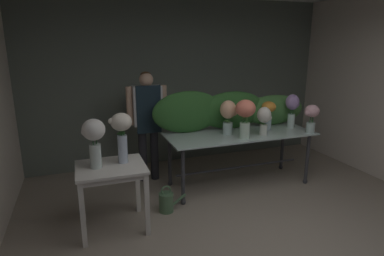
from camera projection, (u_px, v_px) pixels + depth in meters
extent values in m
plane|color=gray|center=(218.00, 196.00, 4.44)|extent=(7.12, 7.12, 0.00)
cube|color=slate|center=(181.00, 82.00, 5.56)|extent=(5.27, 0.12, 2.75)
cube|color=beige|center=(377.00, 87.00, 4.95)|extent=(0.12, 3.36, 2.75)
cube|color=#B2C7C3|center=(240.00, 134.00, 4.60)|extent=(2.11, 0.82, 0.02)
cylinder|color=#38383D|center=(183.00, 177.00, 4.11)|extent=(0.05, 0.05, 0.76)
sphere|color=#38383D|center=(183.00, 202.00, 4.20)|extent=(0.07, 0.07, 0.07)
cylinder|color=#38383D|center=(307.00, 159.00, 4.74)|extent=(0.05, 0.05, 0.76)
sphere|color=#38383D|center=(305.00, 181.00, 4.83)|extent=(0.07, 0.07, 0.07)
cylinder|color=#38383D|center=(170.00, 161.00, 4.67)|extent=(0.05, 0.05, 0.76)
sphere|color=#38383D|center=(170.00, 183.00, 4.76)|extent=(0.07, 0.07, 0.07)
cylinder|color=#38383D|center=(282.00, 147.00, 5.30)|extent=(0.05, 0.05, 0.76)
sphere|color=#38383D|center=(281.00, 167.00, 5.39)|extent=(0.07, 0.07, 0.07)
cylinder|color=#38383D|center=(239.00, 167.00, 4.73)|extent=(1.91, 0.03, 0.03)
cube|color=silver|center=(111.00, 167.00, 3.50)|extent=(0.73, 0.62, 0.03)
cube|color=silver|center=(111.00, 171.00, 3.51)|extent=(0.67, 0.56, 0.06)
cube|color=silver|center=(83.00, 215.00, 3.24)|extent=(0.05, 0.05, 0.71)
cube|color=silver|center=(147.00, 205.00, 3.45)|extent=(0.05, 0.05, 0.71)
cube|color=silver|center=(81.00, 193.00, 3.73)|extent=(0.05, 0.05, 0.71)
cube|color=silver|center=(138.00, 184.00, 3.95)|extent=(0.05, 0.05, 0.71)
cylinder|color=#232328|center=(143.00, 153.00, 4.84)|extent=(0.12, 0.12, 0.87)
cylinder|color=#232328|center=(154.00, 152.00, 4.90)|extent=(0.12, 0.12, 0.87)
cube|color=silver|center=(147.00, 105.00, 4.68)|extent=(0.41, 0.22, 0.57)
cube|color=#192833|center=(149.00, 110.00, 4.59)|extent=(0.35, 0.02, 0.69)
cylinder|color=#D8AD8E|center=(129.00, 106.00, 4.60)|extent=(0.09, 0.09, 0.55)
cylinder|color=#D8AD8E|center=(164.00, 104.00, 4.76)|extent=(0.09, 0.09, 0.55)
sphere|color=#D8AD8E|center=(146.00, 80.00, 4.59)|extent=(0.20, 0.20, 0.20)
ellipsoid|color=brown|center=(146.00, 75.00, 4.59)|extent=(0.15, 0.15, 0.09)
ellipsoid|color=#2D6028|center=(188.00, 112.00, 4.56)|extent=(1.03, 0.20, 0.60)
ellipsoid|color=#2D6028|center=(232.00, 110.00, 4.80)|extent=(1.07, 0.26, 0.56)
ellipsoid|color=#477F3D|center=(273.00, 110.00, 5.04)|extent=(1.06, 0.29, 0.46)
cylinder|color=silver|center=(268.00, 123.00, 4.76)|extent=(0.10, 0.10, 0.19)
cylinder|color=#9EBCB2|center=(268.00, 127.00, 4.77)|extent=(0.09, 0.09, 0.08)
cylinder|color=#2D6028|center=(269.00, 120.00, 4.75)|extent=(0.01, 0.01, 0.29)
cylinder|color=#2D6028|center=(267.00, 119.00, 4.76)|extent=(0.01, 0.01, 0.29)
cylinder|color=#2D6028|center=(268.00, 120.00, 4.73)|extent=(0.01, 0.01, 0.29)
ellipsoid|color=orange|center=(269.00, 107.00, 4.70)|extent=(0.21, 0.21, 0.16)
sphere|color=orange|center=(273.00, 108.00, 4.73)|extent=(0.08, 0.08, 0.08)
ellipsoid|color=#2D6028|center=(267.00, 116.00, 4.73)|extent=(0.08, 0.11, 0.03)
cylinder|color=silver|center=(245.00, 131.00, 4.32)|extent=(0.13, 0.13, 0.22)
cylinder|color=#9EBCB2|center=(244.00, 135.00, 4.33)|extent=(0.12, 0.12, 0.09)
cylinder|color=#477F3D|center=(247.00, 126.00, 4.31)|extent=(0.01, 0.01, 0.33)
cylinder|color=#477F3D|center=(244.00, 125.00, 4.32)|extent=(0.01, 0.01, 0.33)
cylinder|color=#477F3D|center=(243.00, 126.00, 4.29)|extent=(0.01, 0.01, 0.33)
cylinder|color=#477F3D|center=(246.00, 126.00, 4.28)|extent=(0.01, 0.01, 0.33)
ellipsoid|color=#EF7A60|center=(246.00, 108.00, 4.24)|extent=(0.27, 0.27, 0.23)
sphere|color=#EF7A60|center=(240.00, 108.00, 4.21)|extent=(0.08, 0.08, 0.08)
sphere|color=#EF7A60|center=(250.00, 106.00, 4.29)|extent=(0.12, 0.12, 0.12)
ellipsoid|color=#28562D|center=(243.00, 121.00, 4.31)|extent=(0.05, 0.10, 0.03)
cylinder|color=silver|center=(228.00, 128.00, 4.52)|extent=(0.14, 0.14, 0.17)
cylinder|color=#9EBCB2|center=(227.00, 132.00, 4.54)|extent=(0.13, 0.13, 0.07)
cylinder|color=#477F3D|center=(229.00, 124.00, 4.52)|extent=(0.01, 0.01, 0.27)
cylinder|color=#477F3D|center=(226.00, 124.00, 4.53)|extent=(0.01, 0.01, 0.27)
cylinder|color=#477F3D|center=(228.00, 125.00, 4.49)|extent=(0.01, 0.01, 0.27)
ellipsoid|color=#F4B78E|center=(228.00, 110.00, 4.46)|extent=(0.22, 0.22, 0.25)
sphere|color=#F4B78E|center=(224.00, 109.00, 4.42)|extent=(0.07, 0.07, 0.07)
sphere|color=#F4B78E|center=(234.00, 112.00, 4.49)|extent=(0.11, 0.11, 0.11)
ellipsoid|color=#477F3D|center=(227.00, 121.00, 4.49)|extent=(0.06, 0.11, 0.03)
cylinder|color=silver|center=(311.00, 128.00, 4.60)|extent=(0.12, 0.12, 0.15)
cylinder|color=#9EBCB2|center=(310.00, 131.00, 4.61)|extent=(0.11, 0.11, 0.06)
cylinder|color=#28562D|center=(312.00, 123.00, 4.59)|extent=(0.01, 0.01, 0.25)
cylinder|color=#28562D|center=(310.00, 123.00, 4.60)|extent=(0.01, 0.01, 0.25)
cylinder|color=#28562D|center=(310.00, 124.00, 4.57)|extent=(0.01, 0.01, 0.25)
cylinder|color=#28562D|center=(312.00, 124.00, 4.56)|extent=(0.01, 0.01, 0.25)
ellipsoid|color=#EFB2BC|center=(312.00, 111.00, 4.54)|extent=(0.20, 0.20, 0.17)
sphere|color=#EFB2BC|center=(308.00, 113.00, 4.51)|extent=(0.09, 0.09, 0.09)
sphere|color=#EFB2BC|center=(317.00, 112.00, 4.57)|extent=(0.07, 0.07, 0.07)
cylinder|color=silver|center=(291.00, 121.00, 4.89)|extent=(0.11, 0.11, 0.21)
cylinder|color=#9EBCB2|center=(291.00, 124.00, 4.91)|extent=(0.10, 0.10, 0.09)
cylinder|color=#28562D|center=(293.00, 117.00, 4.89)|extent=(0.01, 0.01, 0.31)
cylinder|color=#28562D|center=(291.00, 116.00, 4.91)|extent=(0.01, 0.01, 0.31)
cylinder|color=#28562D|center=(290.00, 117.00, 4.87)|extent=(0.01, 0.01, 0.31)
cylinder|color=#28562D|center=(292.00, 117.00, 4.85)|extent=(0.01, 0.01, 0.31)
ellipsoid|color=#B28ED1|center=(292.00, 102.00, 4.82)|extent=(0.20, 0.20, 0.23)
sphere|color=#B28ED1|center=(297.00, 105.00, 4.85)|extent=(0.06, 0.06, 0.06)
cylinder|color=silver|center=(263.00, 130.00, 4.48)|extent=(0.11, 0.11, 0.15)
cylinder|color=#9EBCB2|center=(263.00, 133.00, 4.50)|extent=(0.10, 0.10, 0.06)
cylinder|color=#477F3D|center=(265.00, 127.00, 4.49)|extent=(0.01, 0.01, 0.21)
cylinder|color=#477F3D|center=(262.00, 127.00, 4.49)|extent=(0.01, 0.01, 0.21)
cylinder|color=#477F3D|center=(263.00, 127.00, 4.46)|extent=(0.01, 0.01, 0.21)
ellipsoid|color=white|center=(264.00, 115.00, 4.43)|extent=(0.19, 0.19, 0.22)
sphere|color=white|center=(262.00, 114.00, 4.39)|extent=(0.06, 0.06, 0.06)
sphere|color=white|center=(269.00, 118.00, 4.44)|extent=(0.08, 0.08, 0.08)
cylinder|color=silver|center=(96.00, 156.00, 3.42)|extent=(0.12, 0.12, 0.26)
cylinder|color=#9EBCB2|center=(96.00, 163.00, 3.43)|extent=(0.11, 0.11, 0.11)
cylinder|color=#28562D|center=(97.00, 151.00, 3.41)|extent=(0.01, 0.01, 0.34)
cylinder|color=#28562D|center=(94.00, 151.00, 3.42)|extent=(0.01, 0.01, 0.34)
cylinder|color=#28562D|center=(94.00, 152.00, 3.38)|extent=(0.01, 0.01, 0.34)
ellipsoid|color=white|center=(93.00, 130.00, 3.34)|extent=(0.24, 0.24, 0.23)
sphere|color=white|center=(86.00, 132.00, 3.30)|extent=(0.09, 0.09, 0.09)
cylinder|color=silver|center=(123.00, 149.00, 3.56)|extent=(0.11, 0.11, 0.31)
cylinder|color=#9EBCB2|center=(123.00, 157.00, 3.58)|extent=(0.10, 0.10, 0.13)
cylinder|color=#2D6028|center=(124.00, 144.00, 3.55)|extent=(0.01, 0.01, 0.39)
cylinder|color=#2D6028|center=(123.00, 144.00, 3.57)|extent=(0.01, 0.01, 0.39)
cylinder|color=#2D6028|center=(121.00, 145.00, 3.55)|extent=(0.01, 0.01, 0.39)
cylinder|color=#2D6028|center=(122.00, 145.00, 3.53)|extent=(0.01, 0.01, 0.39)
ellipsoid|color=silver|center=(121.00, 122.00, 3.48)|extent=(0.23, 0.23, 0.20)
sphere|color=silver|center=(111.00, 121.00, 3.44)|extent=(0.07, 0.07, 0.07)
sphere|color=silver|center=(127.00, 122.00, 3.51)|extent=(0.06, 0.06, 0.06)
ellipsoid|color=#387033|center=(121.00, 133.00, 3.53)|extent=(0.11, 0.07, 0.03)
cylinder|color=#4C704C|center=(166.00, 202.00, 4.00)|extent=(0.18, 0.18, 0.24)
cylinder|color=#4C704C|center=(179.00, 199.00, 4.05)|extent=(0.18, 0.04, 0.14)
torus|color=#4C704C|center=(166.00, 191.00, 3.96)|extent=(0.13, 0.02, 0.13)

